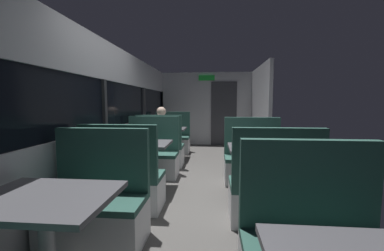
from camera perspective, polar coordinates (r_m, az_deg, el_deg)
name	(u,v)px	position (r m, az deg, el deg)	size (l,w,h in m)	color
ground_plane	(198,193)	(3.81, 1.41, -15.55)	(3.30, 9.20, 0.02)	#514F4C
carriage_window_panel_left	(103,119)	(3.93, -20.15, 1.51)	(0.09, 8.48, 2.30)	#B2B2B7
carriage_end_bulkhead	(208,109)	(7.75, 3.86, 3.85)	(2.90, 0.11, 2.30)	#B2B2B7
carriage_aisle_panel_right	(260,110)	(6.67, 15.70, 3.49)	(0.08, 2.40, 2.30)	#B2B2B7
dining_table_near_window	(45,210)	(1.98, -31.40, -16.66)	(0.90, 0.70, 0.74)	#9E9EA3
bench_near_window_facing_entry	(97,209)	(2.64, -21.56, -17.85)	(0.95, 0.50, 1.10)	silver
dining_table_mid_window	(140,149)	(3.83, -12.09, -5.46)	(0.90, 0.70, 0.74)	#9E9EA3
bench_mid_window_facing_end	(124,184)	(3.26, -15.69, -13.11)	(0.95, 0.50, 1.10)	silver
bench_mid_window_facing_entry	(152,158)	(4.55, -9.39, -7.67)	(0.95, 0.50, 1.10)	silver
dining_table_far_window	(167,132)	(5.87, -5.96, -1.58)	(0.90, 0.70, 0.74)	#9E9EA3
bench_far_window_facing_end	(161,151)	(5.24, -7.40, -5.89)	(0.95, 0.50, 1.10)	silver
bench_far_window_facing_entry	(172,140)	(6.59, -4.77, -3.52)	(0.95, 0.50, 1.10)	silver
dining_table_rear_aisle	(261,154)	(3.53, 16.03, -6.48)	(0.90, 0.70, 0.74)	#9E9EA3
bench_rear_aisle_facing_end	(273,195)	(2.96, 18.51, -15.20)	(0.95, 0.50, 1.10)	silver
bench_rear_aisle_facing_entry	(253,163)	(4.27, 14.12, -8.65)	(0.95, 0.50, 1.10)	silver
seated_passenger	(161,140)	(5.27, -7.26, -3.51)	(0.47, 0.55, 1.26)	#26262D
coffee_cup_primary	(174,126)	(5.90, -4.22, -0.10)	(0.07, 0.07, 0.09)	white
coffee_cup_secondary	(254,144)	(3.41, 14.39, -4.36)	(0.07, 0.07, 0.09)	white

